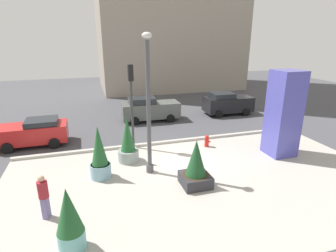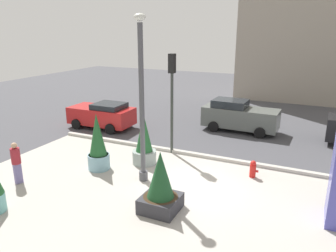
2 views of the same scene
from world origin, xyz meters
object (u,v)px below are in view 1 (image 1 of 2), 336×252
lamp_post (149,109)px  car_intersection (150,109)px  potted_plant_near_left (128,144)px  traffic_light_corner (131,94)px  potted_plant_curbside (69,220)px  car_passing_lane (33,132)px  potted_plant_mid_plaza (196,166)px  pedestrian_crossing (44,195)px  car_curb_west (227,103)px  fire_hydrant (207,141)px  potted_plant_near_right (99,155)px  art_pillar_blue (283,114)px

lamp_post → car_intersection: size_ratio=1.45×
potted_plant_near_left → car_intersection: bearing=68.1°
lamp_post → traffic_light_corner: (-0.23, 3.36, 0.10)m
potted_plant_curbside → car_passing_lane: 10.09m
car_intersection → traffic_light_corner: bearing=-113.3°
potted_plant_mid_plaza → pedestrian_crossing: 6.16m
potted_plant_mid_plaza → car_passing_lane: bearing=136.5°
potted_plant_near_left → car_curb_west: (9.56, 6.86, -0.06)m
potted_plant_curbside → car_intersection: potted_plant_curbside is taller
fire_hydrant → car_curb_west: bearing=52.9°
potted_plant_near_right → potted_plant_near_left: size_ratio=1.06×
traffic_light_corner → car_intersection: bearing=66.7°
lamp_post → pedestrian_crossing: (-4.46, -2.37, -2.23)m
lamp_post → potted_plant_curbside: bearing=-129.2°
potted_plant_near_left → car_curb_west: size_ratio=0.59×
potted_plant_near_left → fire_hydrant: 4.94m
potted_plant_near_right → traffic_light_corner: size_ratio=0.52×
car_intersection → potted_plant_near_right: bearing=-117.4°
car_curb_west → fire_hydrant: bearing=-127.1°
car_curb_west → pedestrian_crossing: (-13.20, -10.78, 0.02)m
car_intersection → car_passing_lane: car_intersection is taller
potted_plant_curbside → lamp_post: bearing=50.8°
traffic_light_corner → car_curb_west: bearing=29.4°
traffic_light_corner → car_passing_lane: (-5.75, 2.12, -2.46)m
fire_hydrant → pedestrian_crossing: (-8.50, -4.56, 0.60)m
potted_plant_near_right → car_passing_lane: bearing=124.4°
art_pillar_blue → fire_hydrant: (-3.49, 2.13, -1.99)m
lamp_post → potted_plant_near_right: lamp_post is taller
potted_plant_mid_plaza → potted_plant_near_left: potted_plant_near_left is taller
fire_hydrant → traffic_light_corner: traffic_light_corner is taller
potted_plant_curbside → fire_hydrant: (7.53, 6.48, -0.71)m
car_intersection → potted_plant_near_left: bearing=-111.9°
traffic_light_corner → car_curb_west: 10.57m
art_pillar_blue → potted_plant_mid_plaza: bearing=-162.4°
lamp_post → potted_plant_mid_plaza: 3.34m
fire_hydrant → traffic_light_corner: 5.31m
potted_plant_curbside → car_curb_west: 17.64m
fire_hydrant → car_intersection: car_intersection is taller
art_pillar_blue → potted_plant_near_left: size_ratio=1.95×
potted_plant_near_right → potted_plant_near_left: 2.08m
car_curb_west → potted_plant_near_right: bearing=-143.3°
potted_plant_curbside → pedestrian_crossing: (-0.97, 1.92, -0.11)m
fire_hydrant → car_passing_lane: bearing=161.8°
pedestrian_crossing → car_passing_lane: bearing=101.0°
lamp_post → fire_hydrant: bearing=28.4°
potted_plant_mid_plaza → fire_hydrant: (2.36, 3.98, -0.57)m
potted_plant_mid_plaza → lamp_post: bearing=133.0°
fire_hydrant → car_passing_lane: size_ratio=0.18×
potted_plant_near_left → potted_plant_curbside: bearing=-114.6°
pedestrian_crossing → art_pillar_blue: bearing=11.4°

